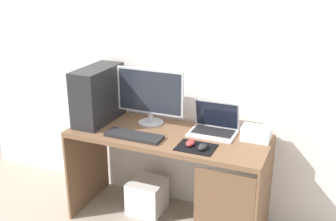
{
  "coord_description": "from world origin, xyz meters",
  "views": [
    {
      "loc": [
        1.06,
        -2.49,
        1.9
      ],
      "look_at": [
        0.0,
        0.0,
        0.92
      ],
      "focal_mm": 43.2,
      "sensor_mm": 36.0,
      "label": 1
    }
  ],
  "objects": [
    {
      "name": "pc_tower",
      "position": [
        -0.6,
        0.03,
        0.96
      ],
      "size": [
        0.21,
        0.48,
        0.43
      ],
      "primitive_type": "cube",
      "color": "#232326",
      "rests_on": "desk"
    },
    {
      "name": "keyboard",
      "position": [
        -0.2,
        -0.16,
        0.76
      ],
      "size": [
        0.42,
        0.14,
        0.02
      ],
      "primitive_type": "cube",
      "color": "#232326",
      "rests_on": "desk"
    },
    {
      "name": "subwoofer",
      "position": [
        -0.21,
        0.06,
        0.14
      ],
      "size": [
        0.27,
        0.27,
        0.27
      ],
      "primitive_type": "cube",
      "color": "white",
      "rests_on": "ground_plane"
    },
    {
      "name": "ground_plane",
      "position": [
        0.0,
        0.0,
        0.0
      ],
      "size": [
        8.0,
        8.0,
        0.0
      ],
      "primitive_type": "plane",
      "color": "#9E9384"
    },
    {
      "name": "monitor",
      "position": [
        -0.2,
        0.13,
        0.97
      ],
      "size": [
        0.54,
        0.19,
        0.43
      ],
      "color": "#B7BCC6",
      "rests_on": "desk"
    },
    {
      "name": "mouse_left",
      "position": [
        0.22,
        -0.14,
        0.77
      ],
      "size": [
        0.06,
        0.1,
        0.03
      ],
      "primitive_type": "ellipsoid",
      "color": "#B23333",
      "rests_on": "mousepad"
    },
    {
      "name": "wall_back",
      "position": [
        0.0,
        0.33,
        1.3
      ],
      "size": [
        4.0,
        0.05,
        2.6
      ],
      "color": "silver",
      "rests_on": "ground_plane"
    },
    {
      "name": "mousepad",
      "position": [
        0.27,
        -0.15,
        0.75
      ],
      "size": [
        0.26,
        0.2,
        0.0
      ],
      "primitive_type": "cube",
      "color": "black",
      "rests_on": "desk"
    },
    {
      "name": "laptop",
      "position": [
        0.3,
        0.15,
        0.79
      ],
      "size": [
        0.34,
        0.24,
        0.23
      ],
      "color": "silver",
      "rests_on": "desk"
    },
    {
      "name": "desk",
      "position": [
        0.02,
        -0.01,
        0.59
      ],
      "size": [
        1.46,
        0.58,
        0.74
      ],
      "color": "brown",
      "rests_on": "ground_plane"
    },
    {
      "name": "projector",
      "position": [
        0.61,
        0.14,
        0.79
      ],
      "size": [
        0.2,
        0.14,
        0.1
      ],
      "primitive_type": "cube",
      "color": "white",
      "rests_on": "desk"
    },
    {
      "name": "mouse_right",
      "position": [
        0.32,
        -0.16,
        0.77
      ],
      "size": [
        0.06,
        0.1,
        0.03
      ],
      "primitive_type": "ellipsoid",
      "color": "#232326",
      "rests_on": "mousepad"
    }
  ]
}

